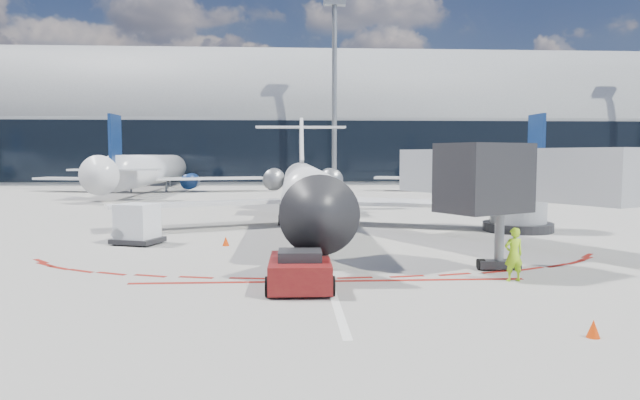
{
  "coord_description": "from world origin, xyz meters",
  "views": [
    {
      "loc": [
        -1.42,
        -31.3,
        4.47
      ],
      "look_at": [
        0.27,
        -1.1,
        2.06
      ],
      "focal_mm": 32.0,
      "sensor_mm": 36.0,
      "label": 1
    }
  ],
  "objects": [
    {
      "name": "terminal_building",
      "position": [
        0.0,
        64.97,
        8.52
      ],
      "size": [
        150.0,
        24.15,
        24.0
      ],
      "color": "gray",
      "rests_on": "ground"
    },
    {
      "name": "ramp_worker",
      "position": [
        6.52,
        -11.83,
        0.96
      ],
      "size": [
        0.75,
        0.54,
        1.91
      ],
      "primitive_type": "imported",
      "rotation": [
        0.0,
        0.0,
        3.27
      ],
      "color": "#A4E217",
      "rests_on": "ground"
    },
    {
      "name": "safety_cone_left",
      "position": [
        -4.5,
        -3.36,
        0.23
      ],
      "size": [
        0.34,
        0.34,
        0.47
      ],
      "primitive_type": "cone",
      "color": "red",
      "rests_on": "ground"
    },
    {
      "name": "apron_stop_bar",
      "position": [
        0.0,
        -11.5,
        0.01
      ],
      "size": [
        14.0,
        0.25,
        0.01
      ],
      "primitive_type": "cube",
      "color": "maroon",
      "rests_on": "ground"
    },
    {
      "name": "ground",
      "position": [
        0.0,
        0.0,
        0.0
      ],
      "size": [
        260.0,
        260.0,
        0.0
      ],
      "primitive_type": "plane",
      "color": "slate",
      "rests_on": "ground"
    },
    {
      "name": "apron_centerline",
      "position": [
        0.0,
        2.0,
        0.01
      ],
      "size": [
        0.25,
        40.0,
        0.01
      ],
      "primitive_type": "cube",
      "color": "silver",
      "rests_on": "ground"
    },
    {
      "name": "bg_airliner_2",
      "position": [
        23.11,
        37.93,
        5.29
      ],
      "size": [
        32.7,
        34.62,
        10.58
      ],
      "primitive_type": null,
      "color": "silver",
      "rests_on": "ground"
    },
    {
      "name": "pushback_tug",
      "position": [
        -1.04,
        -12.5,
        0.59
      ],
      "size": [
        2.24,
        5.16,
        1.34
      ],
      "rotation": [
        0.0,
        0.0,
        -0.02
      ],
      "color": "#590C0F",
      "rests_on": "ground"
    },
    {
      "name": "bg_airliner_1",
      "position": [
        -18.1,
        38.68,
        5.2
      ],
      "size": [
        32.17,
        34.07,
        10.41
      ],
      "primitive_type": null,
      "color": "silver",
      "rests_on": "ground"
    },
    {
      "name": "jet_bridge",
      "position": [
        9.79,
        -3.01,
        3.01
      ],
      "size": [
        10.03,
        15.2,
        4.9
      ],
      "color": "#93969B",
      "rests_on": "ground"
    },
    {
      "name": "safety_cone_right",
      "position": [
        6.02,
        -18.07,
        0.23
      ],
      "size": [
        0.32,
        0.32,
        0.45
      ],
      "primitive_type": "cone",
      "color": "red",
      "rests_on": "ground"
    },
    {
      "name": "regional_jet",
      "position": [
        -0.36,
        3.28,
        2.45
      ],
      "size": [
        23.79,
        29.34,
        7.35
      ],
      "color": "silver",
      "rests_on": "ground"
    },
    {
      "name": "light_mast_centre",
      "position": [
        5.0,
        48.0,
        12.5
      ],
      "size": [
        0.7,
        0.7,
        25.0
      ],
      "primitive_type": "cylinder",
      "color": "slate",
      "rests_on": "ground"
    },
    {
      "name": "uld_container",
      "position": [
        -8.96,
        -2.57,
        1.0
      ],
      "size": [
        2.65,
        2.46,
        2.03
      ],
      "rotation": [
        0.0,
        0.0,
        -0.35
      ],
      "color": "black",
      "rests_on": "ground"
    }
  ]
}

